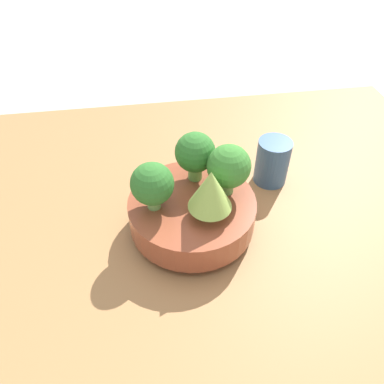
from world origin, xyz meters
TOP-DOWN VIEW (x-y plane):
  - ground_plane at (0.00, 0.00)m, footprint 6.00×6.00m
  - table at (0.00, 0.00)m, footprint 1.18×0.86m
  - bowl at (-0.01, 0.01)m, footprint 0.21×0.21m
  - romanesco_piece_far at (-0.04, 0.05)m, footprint 0.07×0.07m
  - broccoli_floret_right at (0.05, 0.02)m, footprint 0.07×0.07m
  - broccoli_floret_left at (-0.08, 0.00)m, footprint 0.07×0.07m
  - broccoli_floret_front at (-0.03, -0.04)m, footprint 0.07×0.07m
  - cup at (-0.19, -0.09)m, footprint 0.06×0.06m

SIDE VIEW (x-z plane):
  - ground_plane at x=0.00m, z-range 0.00..0.00m
  - table at x=0.00m, z-range 0.00..0.04m
  - bowl at x=-0.01m, z-range 0.05..0.11m
  - cup at x=-0.19m, z-range 0.04..0.13m
  - broccoli_floret_right at x=0.05m, z-range 0.11..0.20m
  - broccoli_floret_left at x=-0.08m, z-range 0.11..0.20m
  - broccoli_floret_front at x=-0.03m, z-range 0.11..0.20m
  - romanesco_piece_far at x=-0.04m, z-range 0.11..0.20m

